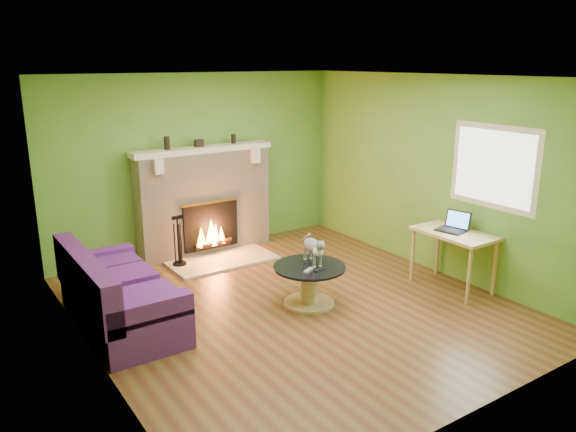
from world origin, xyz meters
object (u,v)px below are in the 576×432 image
at_px(sofa, 116,296).
at_px(cat, 313,249).
at_px(coffee_table, 309,282).
at_px(desk, 454,239).

xyz_separation_m(sofa, cat, (2.11, -0.68, 0.32)).
bearing_deg(coffee_table, desk, -18.41).
bearing_deg(coffee_table, cat, 32.01).
bearing_deg(desk, coffee_table, 161.59).
bearing_deg(sofa, desk, -19.08).
xyz_separation_m(sofa, desk, (3.81, -1.32, 0.31)).
height_order(desk, cat, cat).
height_order(coffee_table, desk, desk).
distance_m(sofa, cat, 2.24).
xyz_separation_m(coffee_table, cat, (0.08, 0.05, 0.38)).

